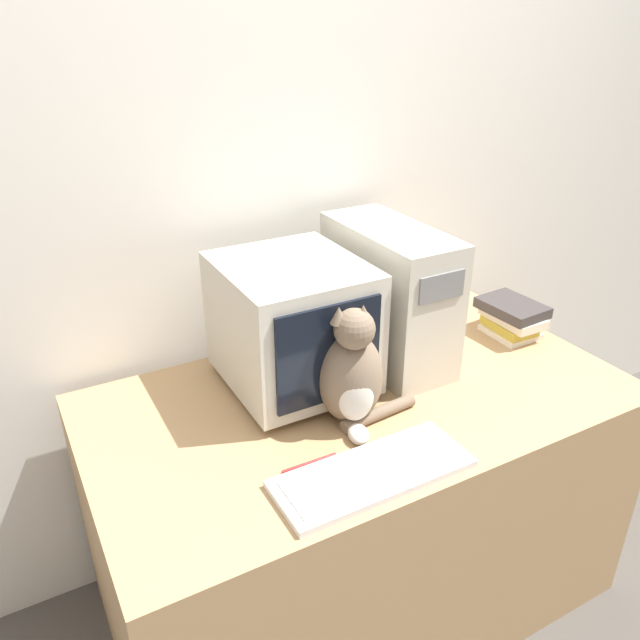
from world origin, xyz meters
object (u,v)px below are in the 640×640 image
Objects in this scene: keyboard at (373,473)px; book_stack at (511,317)px; cat at (352,374)px; pen at (310,463)px; crt_monitor at (293,324)px; computer_tower at (388,295)px.

book_stack is (0.78, 0.37, 0.05)m from keyboard.
keyboard is at bearing -154.51° from book_stack.
cat is at bearing -167.26° from book_stack.
keyboard is 1.38× the size of cat.
cat is 2.42× the size of pen.
computer_tower reaches higher than crt_monitor.
cat is 0.73m from book_stack.
crt_monitor is 2.94× the size of pen.
crt_monitor is at bearing 87.33° from keyboard.
keyboard is 0.26m from cat.
crt_monitor is 0.88× the size of computer_tower.
crt_monitor is 1.22× the size of cat.
computer_tower is 0.37m from cat.
computer_tower is 0.47m from book_stack.
pen is at bearing -142.38° from computer_tower.
book_stack is (0.71, 0.16, -0.08)m from cat.
cat reaches higher than pen.
computer_tower is at bearing 169.48° from book_stack.
book_stack is at bearing -10.52° from computer_tower.
crt_monitor is 0.40m from pen.
computer_tower is 0.60m from pen.
cat is at bearing -138.42° from computer_tower.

